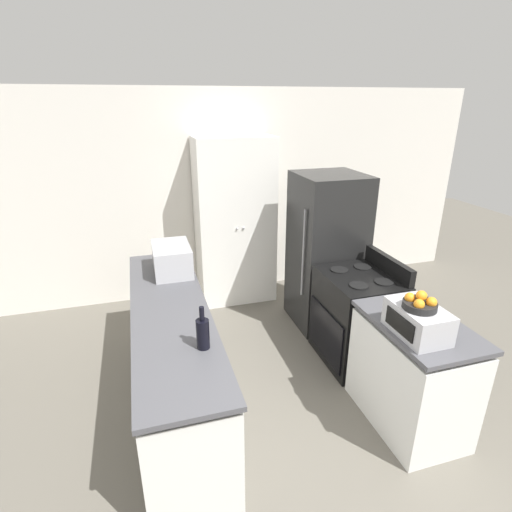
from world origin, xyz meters
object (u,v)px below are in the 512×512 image
at_px(fruit_bowl, 420,303).
at_px(pantry_cabinet, 235,222).
at_px(toaster_oven, 417,321).
at_px(stove, 356,318).
at_px(microwave, 172,259).
at_px(wine_bottle, 203,333).
at_px(refrigerator, 326,251).

bearing_deg(fruit_bowl, pantry_cabinet, 103.35).
height_order(pantry_cabinet, toaster_oven, pantry_cabinet).
bearing_deg(stove, microwave, 160.05).
bearing_deg(pantry_cabinet, microwave, -129.56).
bearing_deg(wine_bottle, fruit_bowl, -11.17).
bearing_deg(refrigerator, stove, -91.95).
xyz_separation_m(microwave, wine_bottle, (0.07, -1.33, -0.02)).
relative_size(toaster_oven, fruit_bowl, 1.90).
xyz_separation_m(pantry_cabinet, refrigerator, (0.83, -0.88, -0.16)).
distance_m(stove, refrigerator, 0.88).
bearing_deg(fruit_bowl, wine_bottle, 168.83).
relative_size(microwave, fruit_bowl, 2.20).
relative_size(refrigerator, fruit_bowl, 7.55).
xyz_separation_m(stove, refrigerator, (0.03, 0.79, 0.41)).
bearing_deg(microwave, stove, -19.95).
height_order(refrigerator, microwave, refrigerator).
distance_m(pantry_cabinet, microwave, 1.38).
height_order(microwave, fruit_bowl, fruit_bowl).
relative_size(pantry_cabinet, refrigerator, 1.19).
distance_m(refrigerator, toaster_oven, 1.79).
xyz_separation_m(pantry_cabinet, fruit_bowl, (0.64, -2.68, 0.14)).
height_order(stove, microwave, microwave).
bearing_deg(wine_bottle, stove, 24.15).
bearing_deg(toaster_oven, fruit_bowl, -137.44).
xyz_separation_m(wine_bottle, fruit_bowl, (1.44, -0.29, 0.15)).
xyz_separation_m(wine_bottle, toaster_oven, (1.46, -0.27, -0.00)).
distance_m(wine_bottle, toaster_oven, 1.49).
height_order(stove, fruit_bowl, fruit_bowl).
distance_m(wine_bottle, fruit_bowl, 1.48).
xyz_separation_m(pantry_cabinet, wine_bottle, (-0.81, -2.39, -0.01)).
distance_m(refrigerator, microwave, 1.72).
relative_size(stove, fruit_bowl, 4.64).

